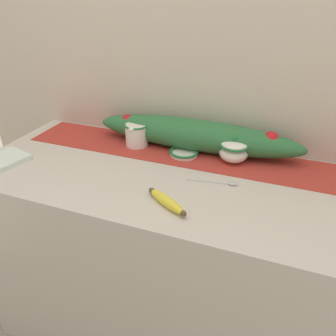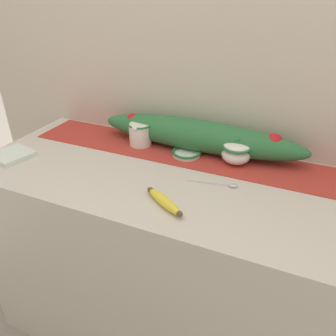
{
  "view_description": "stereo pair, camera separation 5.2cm",
  "coord_description": "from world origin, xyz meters",
  "px_view_note": "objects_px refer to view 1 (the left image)",
  "views": [
    {
      "loc": [
        0.33,
        -0.96,
        1.49
      ],
      "look_at": [
        -0.02,
        -0.04,
        0.93
      ],
      "focal_mm": 35.0,
      "sensor_mm": 36.0,
      "label": 1
    },
    {
      "loc": [
        0.38,
        -0.94,
        1.49
      ],
      "look_at": [
        -0.02,
        -0.04,
        0.93
      ],
      "focal_mm": 35.0,
      "sensor_mm": 36.0,
      "label": 2
    }
  ],
  "objects_px": {
    "small_dish": "(184,153)",
    "banana": "(167,201)",
    "sugar_bowl": "(234,150)",
    "cream_pitcher": "(137,134)",
    "napkin_stack": "(7,159)",
    "spoon": "(228,183)"
  },
  "relations": [
    {
      "from": "napkin_stack",
      "to": "spoon",
      "type": "bearing_deg",
      "value": 9.12
    },
    {
      "from": "small_dish",
      "to": "napkin_stack",
      "type": "relative_size",
      "value": 0.86
    },
    {
      "from": "small_dish",
      "to": "banana",
      "type": "relative_size",
      "value": 0.71
    },
    {
      "from": "spoon",
      "to": "cream_pitcher",
      "type": "bearing_deg",
      "value": 148.62
    },
    {
      "from": "sugar_bowl",
      "to": "napkin_stack",
      "type": "xyz_separation_m",
      "value": [
        -0.83,
        -0.31,
        -0.04
      ]
    },
    {
      "from": "cream_pitcher",
      "to": "spoon",
      "type": "relative_size",
      "value": 0.66
    },
    {
      "from": "cream_pitcher",
      "to": "napkin_stack",
      "type": "relative_size",
      "value": 0.86
    },
    {
      "from": "banana",
      "to": "spoon",
      "type": "height_order",
      "value": "banana"
    },
    {
      "from": "sugar_bowl",
      "to": "cream_pitcher",
      "type": "bearing_deg",
      "value": 179.83
    },
    {
      "from": "cream_pitcher",
      "to": "small_dish",
      "type": "relative_size",
      "value": 1.0
    },
    {
      "from": "cream_pitcher",
      "to": "small_dish",
      "type": "bearing_deg",
      "value": -4.91
    },
    {
      "from": "banana",
      "to": "small_dish",
      "type": "bearing_deg",
      "value": 99.29
    },
    {
      "from": "spoon",
      "to": "small_dish",
      "type": "bearing_deg",
      "value": 134.45
    },
    {
      "from": "cream_pitcher",
      "to": "banana",
      "type": "bearing_deg",
      "value": -53.11
    },
    {
      "from": "sugar_bowl",
      "to": "small_dish",
      "type": "bearing_deg",
      "value": -174.91
    },
    {
      "from": "sugar_bowl",
      "to": "napkin_stack",
      "type": "relative_size",
      "value": 0.82
    },
    {
      "from": "small_dish",
      "to": "banana",
      "type": "height_order",
      "value": "banana"
    },
    {
      "from": "small_dish",
      "to": "spoon",
      "type": "relative_size",
      "value": 0.65
    },
    {
      "from": "cream_pitcher",
      "to": "banana",
      "type": "relative_size",
      "value": 0.72
    },
    {
      "from": "cream_pitcher",
      "to": "sugar_bowl",
      "type": "bearing_deg",
      "value": -0.17
    },
    {
      "from": "banana",
      "to": "sugar_bowl",
      "type": "bearing_deg",
      "value": 69.12
    },
    {
      "from": "sugar_bowl",
      "to": "napkin_stack",
      "type": "height_order",
      "value": "sugar_bowl"
    }
  ]
}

